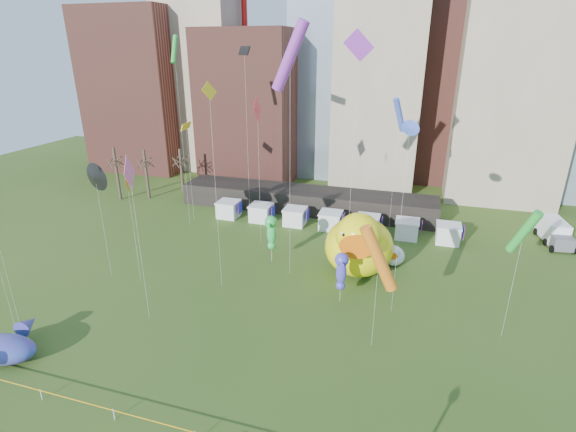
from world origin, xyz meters
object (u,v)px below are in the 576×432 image
(whale_inflatable, at_px, (5,347))
(box_truck, at_px, (554,232))
(big_duck, at_px, (359,244))
(seahorse_purple, at_px, (341,268))
(small_duck, at_px, (393,255))
(seahorse_green, at_px, (271,230))

(whale_inflatable, relative_size, box_truck, 1.02)
(big_duck, relative_size, seahorse_purple, 1.96)
(big_duck, height_order, whale_inflatable, big_duck)
(box_truck, bearing_deg, whale_inflatable, -148.74)
(seahorse_purple, relative_size, box_truck, 0.77)
(big_duck, xyz_separation_m, box_truck, (22.37, 15.38, -2.12))
(big_duck, distance_m, seahorse_purple, 6.12)
(small_duck, bearing_deg, big_duck, -137.62)
(seahorse_purple, relative_size, whale_inflatable, 0.75)
(seahorse_green, xyz_separation_m, whale_inflatable, (-14.59, -21.80, -2.89))
(seahorse_purple, bearing_deg, box_truck, 33.32)
(seahorse_green, relative_size, whale_inflatable, 0.81)
(big_duck, bearing_deg, box_truck, 30.67)
(big_duck, xyz_separation_m, small_duck, (3.51, 3.22, -2.32))
(big_duck, height_order, seahorse_green, big_duck)
(box_truck, bearing_deg, small_duck, -154.48)
(whale_inflatable, bearing_deg, small_duck, 33.15)
(big_duck, distance_m, whale_inflatable, 32.89)
(seahorse_purple, bearing_deg, whale_inflatable, -155.72)
(whale_inflatable, distance_m, box_truck, 59.82)
(seahorse_green, bearing_deg, big_duck, -0.98)
(big_duck, bearing_deg, small_duck, 38.71)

